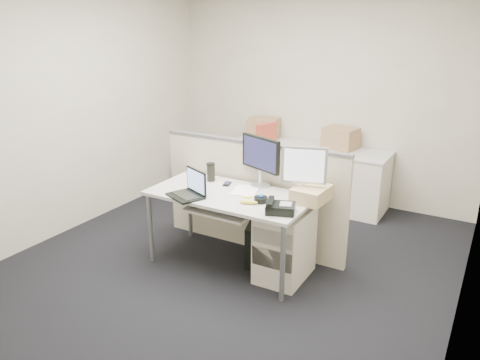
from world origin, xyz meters
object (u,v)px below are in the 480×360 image
Objects in this scene: desk at (230,200)px; desk_phone at (280,208)px; monitor_main at (260,162)px; laptop at (185,185)px.

desk_phone is at bearing -16.70° from desk.
desk_phone is (0.45, -0.50, -0.21)m from monitor_main.
monitor_main is 1.53× the size of laptop.
desk is at bearing 144.09° from desk_phone.
monitor_main is at bearing 112.78° from desk_phone.
desk is 0.45m from laptop.
desk is 6.37× the size of desk_phone.
monitor_main reaches higher than desk.
desk is at bearing -93.92° from monitor_main.
monitor_main is at bearing 77.04° from laptop.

